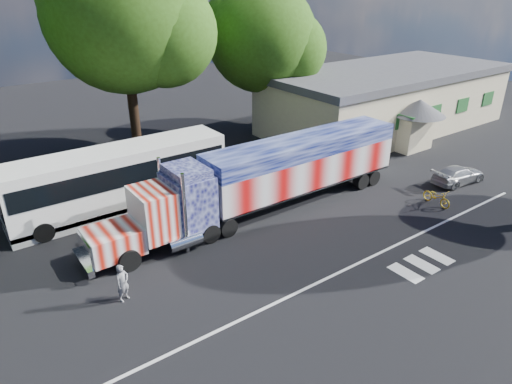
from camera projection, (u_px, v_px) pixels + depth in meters
ground at (291, 247)px, 22.87m from camera, size 100.00×100.00×0.00m
lane_markings at (372, 270)px, 21.01m from camera, size 30.00×2.67×0.01m
semi_truck at (270, 176)px, 25.63m from camera, size 19.69×3.11×4.20m
coach_bus at (120, 178)px, 25.99m from camera, size 12.48×2.90×3.63m
hall_building at (386, 98)px, 40.31m from camera, size 22.40×12.80×5.20m
parked_car at (458, 175)px, 29.82m from camera, size 4.12×2.01×1.15m
woman at (123, 283)px, 18.74m from camera, size 0.73×0.61×1.70m
bicycle at (437, 197)px, 26.96m from camera, size 0.82×1.94×0.99m
tree_n_mid at (126, 15)px, 29.96m from camera, size 10.84×10.32×15.26m
tree_ne_a at (263, 38)px, 36.98m from camera, size 9.32×8.88×12.35m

